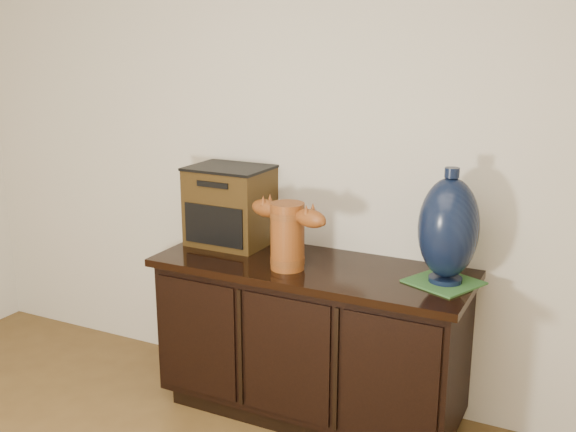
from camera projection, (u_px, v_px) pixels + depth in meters
The scene contains 6 objects.
sideboard at pixel (310, 339), 3.16m from camera, with size 1.46×0.56×0.75m.
terracotta_vessel at pixel (288, 232), 2.97m from camera, with size 0.43×0.19×0.30m.
tv_radio at pixel (230, 205), 3.34m from camera, with size 0.39×0.32×0.39m.
green_mat at pixel (444, 282), 2.84m from camera, with size 0.26×0.26×0.01m, color #2F632C.
lamp_base at pixel (448, 229), 2.78m from camera, with size 0.33×0.33×0.49m.
spray_can at pixel (294, 238), 3.19m from camera, with size 0.06×0.06×0.17m.
Camera 1 is at (1.20, -0.42, 1.76)m, focal length 42.00 mm.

